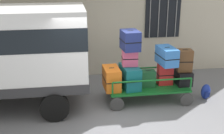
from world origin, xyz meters
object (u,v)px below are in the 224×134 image
(suitcase_midright_bottom, at_px, (165,74))
(backpack, at_px, (206,92))
(luggage_cart, at_px, (147,88))
(suitcase_left_bottom, at_px, (111,78))
(suitcase_center_bottom, at_px, (148,78))
(suitcase_midleft_middle, at_px, (130,58))
(suitcase_midright_middle, at_px, (167,56))
(suitcase_midleft_top, at_px, (130,40))
(suitcase_right_middle, at_px, (184,60))
(suitcase_midleft_bottom, at_px, (130,77))
(suitcase_right_bottom, at_px, (183,78))

(suitcase_midright_bottom, relative_size, backpack, 1.38)
(luggage_cart, relative_size, suitcase_midright_bottom, 3.70)
(suitcase_left_bottom, xyz_separation_m, suitcase_center_bottom, (1.01, 0.02, -0.07))
(suitcase_midleft_middle, bearing_deg, suitcase_midright_middle, -2.22)
(suitcase_midright_middle, bearing_deg, suitcase_midleft_top, 178.06)
(suitcase_center_bottom, bearing_deg, suitcase_right_middle, 0.02)
(suitcase_midright_bottom, distance_m, backpack, 1.27)
(suitcase_midleft_top, xyz_separation_m, backpack, (2.15, -0.24, -1.50))
(suitcase_midleft_bottom, xyz_separation_m, suitcase_center_bottom, (0.51, 0.00, -0.08))
(luggage_cart, relative_size, suitcase_center_bottom, 4.96)
(suitcase_center_bottom, relative_size, suitcase_right_bottom, 0.88)
(suitcase_midleft_bottom, height_order, backpack, suitcase_midleft_bottom)
(suitcase_midright_middle, height_order, suitcase_right_bottom, suitcase_midright_middle)
(suitcase_midleft_middle, height_order, backpack, suitcase_midleft_middle)
(suitcase_midleft_top, relative_size, suitcase_right_middle, 1.05)
(luggage_cart, height_order, suitcase_right_bottom, suitcase_right_bottom)
(luggage_cart, xyz_separation_m, backpack, (1.64, -0.21, -0.13))
(suitcase_left_bottom, height_order, suitcase_midleft_middle, suitcase_midleft_middle)
(suitcase_right_bottom, relative_size, backpack, 1.18)
(backpack, bearing_deg, luggage_cart, 172.55)
(suitcase_left_bottom, height_order, suitcase_midright_middle, suitcase_midright_middle)
(suitcase_left_bottom, distance_m, suitcase_midleft_bottom, 0.51)
(suitcase_midleft_bottom, height_order, suitcase_midright_bottom, suitcase_midleft_bottom)
(suitcase_midright_middle, relative_size, suitcase_right_bottom, 1.50)
(suitcase_midleft_middle, height_order, suitcase_midleft_top, suitcase_midleft_top)
(suitcase_midleft_top, distance_m, suitcase_midright_bottom, 1.43)
(suitcase_left_bottom, relative_size, suitcase_center_bottom, 1.65)
(suitcase_center_bottom, bearing_deg, suitcase_midleft_bottom, -179.90)
(suitcase_midleft_top, distance_m, backpack, 2.63)
(suitcase_left_bottom, relative_size, backpack, 1.71)
(luggage_cart, xyz_separation_m, suitcase_right_middle, (1.01, -0.02, 0.77))
(suitcase_right_middle, relative_size, backpack, 1.38)
(suitcase_midleft_bottom, distance_m, suitcase_right_bottom, 1.52)
(suitcase_left_bottom, xyz_separation_m, suitcase_midleft_middle, (0.51, 0.07, 0.54))
(suitcase_midleft_bottom, bearing_deg, luggage_cart, 2.44)
(suitcase_left_bottom, xyz_separation_m, suitcase_midright_bottom, (1.52, 0.07, 0.01))
(suitcase_midleft_bottom, relative_size, suitcase_right_bottom, 1.64)
(suitcase_center_bottom, bearing_deg, suitcase_right_bottom, -0.86)
(suitcase_center_bottom, bearing_deg, suitcase_midright_middle, 1.58)
(suitcase_left_bottom, height_order, backpack, suitcase_left_bottom)
(suitcase_midright_bottom, bearing_deg, suitcase_right_bottom, -8.28)
(suitcase_midleft_middle, relative_size, suitcase_center_bottom, 0.97)
(suitcase_right_bottom, height_order, suitcase_right_middle, suitcase_right_middle)
(suitcase_right_bottom, bearing_deg, backpack, -15.84)
(suitcase_right_middle, bearing_deg, suitcase_right_bottom, -90.00)
(suitcase_midleft_middle, height_order, suitcase_midright_bottom, suitcase_midleft_middle)
(suitcase_midleft_middle, bearing_deg, suitcase_left_bottom, -172.29)
(suitcase_center_bottom, relative_size, suitcase_midright_bottom, 0.75)
(suitcase_midleft_bottom, height_order, suitcase_midleft_top, suitcase_midleft_top)
(suitcase_midleft_bottom, bearing_deg, suitcase_midright_bottom, 3.35)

